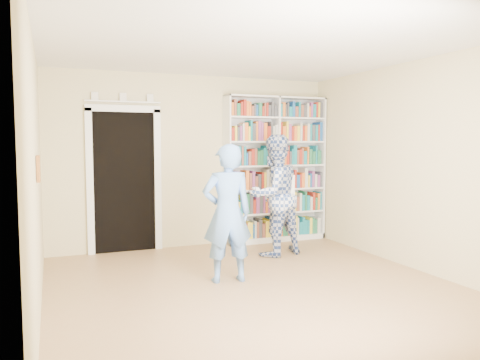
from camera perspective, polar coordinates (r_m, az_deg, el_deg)
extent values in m
plane|color=#A3784E|center=(5.37, 2.38, -13.30)|extent=(5.00, 5.00, 0.00)
plane|color=white|center=(5.21, 2.48, 16.22)|extent=(5.00, 5.00, 0.00)
plane|color=beige|center=(7.46, -5.56, 2.28)|extent=(4.50, 0.00, 4.50)
plane|color=beige|center=(4.66, -23.65, 0.53)|extent=(0.00, 5.00, 5.00)
plane|color=beige|center=(6.38, 21.14, 1.60)|extent=(0.00, 5.00, 5.00)
cube|color=white|center=(7.81, 4.32, 1.30)|extent=(1.75, 0.33, 2.40)
cube|color=white|center=(7.81, 4.32, 1.30)|extent=(0.03, 0.33, 2.40)
cube|color=black|center=(7.23, -13.90, -0.29)|extent=(0.90, 0.03, 2.10)
cube|color=white|center=(7.16, -17.84, -0.42)|extent=(0.10, 0.06, 2.20)
cube|color=white|center=(7.30, -10.00, -0.18)|extent=(0.10, 0.06, 2.20)
cube|color=white|center=(7.21, -14.05, 8.45)|extent=(1.10, 0.06, 0.10)
cube|color=white|center=(7.20, -14.06, 9.25)|extent=(1.10, 0.08, 0.02)
cube|color=brown|center=(4.85, -23.37, 1.28)|extent=(0.03, 0.25, 0.25)
imported|color=#6393DC|center=(5.52, -1.56, -4.07)|extent=(0.63, 0.45, 1.63)
imported|color=#2C4587|center=(6.82, 4.18, -1.87)|extent=(0.99, 0.85, 1.76)
cube|color=white|center=(6.71, 5.83, -0.71)|extent=(0.22, 0.03, 0.31)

